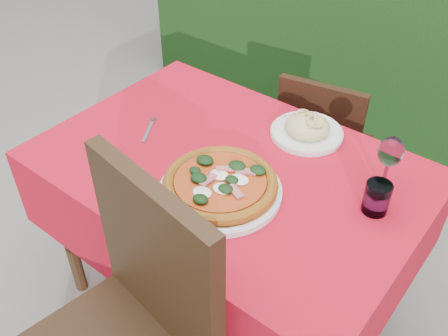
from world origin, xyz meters
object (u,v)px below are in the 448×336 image
Objects in this scene: chair_near at (128,328)px; pizza_plate at (220,186)px; pasta_plate at (307,129)px; chair_far at (321,144)px; fork at (148,132)px; water_glass at (376,199)px; wine_glass at (391,154)px.

chair_near is 0.48m from pizza_plate.
pasta_plate reaches higher than pizza_plate.
chair_far is 4.73× the size of fork.
wine_glass is (-0.03, 0.11, 0.09)m from water_glass.
pizza_plate is at bearing 83.54° from chair_far.
chair_near is 2.43× the size of pizza_plate.
chair_far is at bearing 103.36° from chair_near.
pasta_plate is at bearing 83.97° from pizza_plate.
wine_glass is (0.38, 0.34, 0.10)m from pizza_plate.
wine_glass is 0.83m from fork.
water_glass reaches higher than pizza_plate.
water_glass is (0.46, -0.56, 0.33)m from chair_far.
chair_near is 0.89m from pasta_plate.
pasta_plate reaches higher than fork.
fork is (-0.45, -0.34, -0.02)m from pasta_plate.
pizza_plate is (-0.04, 0.45, 0.18)m from chair_near.
wine_glass is at bearing 41.77° from pizza_plate.
chair_near is 0.79m from water_glass.
chair_far is 0.48m from pasta_plate.
fork is (-0.35, -0.69, 0.29)m from chair_far.
water_glass is 0.14m from wine_glass.
wine_glass is at bearing 102.79° from water_glass.
chair_near is 1.24m from chair_far.
chair_near is 6.18× the size of fork.
pasta_plate is (0.01, 0.88, 0.17)m from chair_near.
chair_far is 0.75m from wine_glass.
pasta_plate is at bearing 98.50° from chair_near.
fork is (-0.45, 0.54, 0.15)m from chair_near.
chair_far is 0.85m from pizza_plate.
pasta_plate is at bearing 6.41° from fork.
wine_glass is 1.12× the size of fork.
water_glass is at bearing -77.21° from wine_glass.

